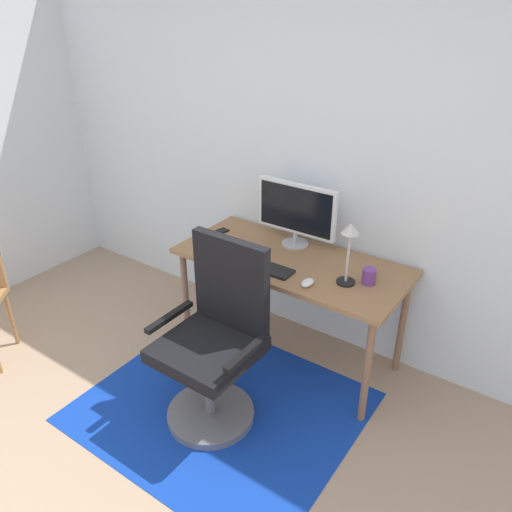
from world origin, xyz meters
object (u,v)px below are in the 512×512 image
Objects in this scene: desk at (291,269)px; monitor at (296,211)px; keyboard at (260,266)px; desk_lamp at (349,242)px; office_chair at (215,348)px; cell_phone at (219,232)px; computer_mouse at (308,283)px; coffee_cup at (369,276)px.

monitor is at bearing 114.52° from desk.
keyboard is (-0.01, -0.39, -0.24)m from monitor.
desk is 0.54m from desk_lamp.
desk_lamp reaches higher than office_chair.
desk_lamp is at bearing 5.01° from cell_phone.
keyboard is at bearing -13.47° from cell_phone.
monitor is 0.61m from cell_phone.
keyboard is 3.07× the size of cell_phone.
keyboard is 0.58m from cell_phone.
desk is at bearing -65.48° from monitor.
computer_mouse is 1.09× the size of coffee_cup.
office_chair is at bearing -85.29° from keyboard.
computer_mouse is 0.92m from cell_phone.
cell_phone is at bearing -165.09° from monitor.
monitor reaches higher than coffee_cup.
desk is 2.62× the size of monitor.
desk is 10.62× the size of cell_phone.
monitor reaches higher than cell_phone.
office_chair is at bearing -126.78° from desk_lamp.
monitor is 1.32× the size of keyboard.
cell_phone is at bearing 162.62° from computer_mouse.
desk_lamp is at bearing 13.58° from keyboard.
desk_lamp is at bearing -9.88° from desk.
desk_lamp is at bearing -27.99° from monitor.
desk is 15.61× the size of coffee_cup.
office_chair is (-0.48, -0.64, -0.55)m from desk_lamp.
desk_lamp is at bearing 41.62° from computer_mouse.
monitor is 0.58m from computer_mouse.
computer_mouse is 0.36m from coffee_cup.
computer_mouse is (0.33, -0.42, -0.23)m from monitor.
cell_phone is 0.13× the size of office_chair.
cell_phone is (-0.53, 0.25, -0.00)m from keyboard.
office_chair is at bearing -129.55° from coffee_cup.
office_chair is (-0.31, -0.49, -0.30)m from computer_mouse.
keyboard reaches higher than cell_phone.
keyboard is at bearing 95.10° from office_chair.
computer_mouse is at bearing 58.16° from office_chair.
desk is at bearing 7.09° from cell_phone.
monitor is at bearing 128.65° from computer_mouse.
desk_lamp reaches higher than computer_mouse.
keyboard is 4.13× the size of computer_mouse.
cell_phone is at bearing 177.50° from coffee_cup.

